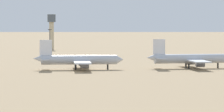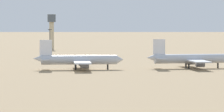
{
  "view_description": "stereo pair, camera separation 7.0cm",
  "coord_description": "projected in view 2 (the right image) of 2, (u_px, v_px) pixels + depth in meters",
  "views": [
    {
      "loc": [
        -29.14,
        -258.56,
        21.41
      ],
      "look_at": [
        14.2,
        4.61,
        6.0
      ],
      "focal_mm": 106.19,
      "sensor_mm": 36.0,
      "label": 1
    },
    {
      "loc": [
        -29.07,
        -258.57,
        21.41
      ],
      "look_at": [
        14.2,
        4.61,
        6.0
      ],
      "focal_mm": 106.19,
      "sensor_mm": 36.0,
      "label": 2
    }
  ],
  "objects": [
    {
      "name": "ridge_east",
      "position": [
        162.0,
        7.0,
        1353.65
      ],
      "size": [
        340.56,
        335.59,
        86.97
      ],
      "primitive_type": "pyramid",
      "rotation": [
        0.0,
        0.0,
        -0.08
      ],
      "color": "gray",
      "rests_on": "ground"
    },
    {
      "name": "light_pole_mid",
      "position": [
        50.0,
        41.0,
        355.3
      ],
      "size": [
        1.8,
        0.5,
        15.37
      ],
      "color": "#59595E",
      "rests_on": "ground"
    },
    {
      "name": "ground",
      "position": [
        78.0,
        72.0,
        260.66
      ],
      "size": [
        4000.0,
        4000.0,
        0.0
      ],
      "primitive_type": "plane",
      "color": "#9E8460"
    },
    {
      "name": "control_tower",
      "position": [
        52.0,
        28.0,
        451.96
      ],
      "size": [
        5.2,
        5.2,
        23.79
      ],
      "color": "#C6B793",
      "rests_on": "ground"
    },
    {
      "name": "parked_jet_white_2",
      "position": [
        78.0,
        60.0,
        272.85
      ],
      "size": [
        37.49,
        31.6,
        12.38
      ],
      "rotation": [
        0.0,
        0.0,
        -0.07
      ],
      "color": "silver",
      "rests_on": "ground"
    },
    {
      "name": "parked_jet_white_3",
      "position": [
        190.0,
        59.0,
        280.07
      ],
      "size": [
        37.67,
        31.5,
        12.49
      ],
      "rotation": [
        0.0,
        0.0,
        -0.01
      ],
      "color": "silver",
      "rests_on": "ground"
    }
  ]
}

